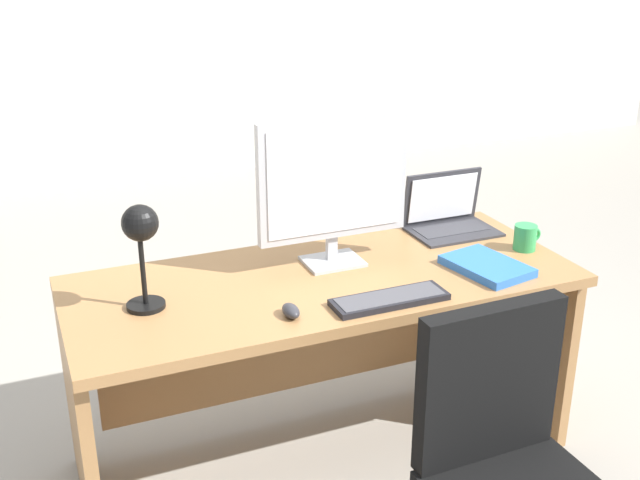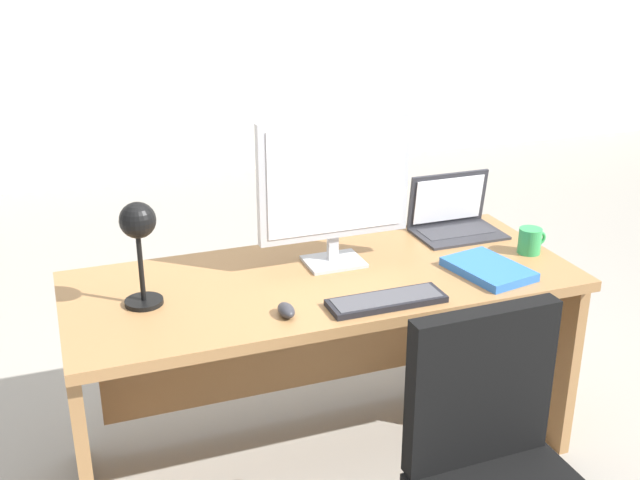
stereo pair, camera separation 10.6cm
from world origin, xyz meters
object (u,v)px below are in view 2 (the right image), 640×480
Objects in this scene: keyboard at (387,301)px; laptop at (452,214)px; desk at (319,324)px; desk_lamp at (139,233)px; book at (488,269)px; monitor at (334,183)px; coffee_mug at (530,241)px; mouse at (286,310)px.

laptop is at bearing 44.55° from keyboard.
keyboard is (0.11, -0.31, 0.22)m from desk.
book is at bearing -7.05° from desk_lamp.
monitor reaches higher than coffee_mug.
desk_lamp is at bearing -173.09° from desk.
desk is 0.71m from laptop.
keyboard is at bearing -163.10° from coffee_mug.
keyboard is 3.46× the size of coffee_mug.
coffee_mug is (0.66, 0.20, 0.04)m from keyboard.
monitor is 0.68m from desk_lamp.
laptop reaches higher than keyboard.
desk_lamp reaches higher than laptop.
desk is at bearing 53.42° from mouse.
desk is at bearing 172.09° from coffee_mug.
monitor is 1.70× the size of book.
mouse is (-0.28, -0.32, -0.28)m from monitor.
keyboard is (0.04, -0.35, -0.28)m from monitor.
coffee_mug is (0.77, -0.11, 0.25)m from desk.
monitor is 1.56× the size of desk_lamp.
desk_lamp is 3.18× the size of coffee_mug.
book reaches higher than desk.
desk_lamp reaches higher than book.
desk is at bearing 110.14° from keyboard.
coffee_mug is at bearing 9.88° from mouse.
desk_lamp reaches higher than mouse.
coffee_mug is at bearing -1.45° from desk_lamp.
desk is 15.83× the size of coffee_mug.
laptop is at bearing 116.75° from coffee_mug.
desk_lamp is (-0.71, 0.24, 0.23)m from keyboard.
mouse is 0.27× the size of book.
keyboard is at bearing -5.38° from mouse.
keyboard is at bearing -167.39° from book.
mouse is at bearing -126.58° from desk.
desk_lamp is 1.39m from coffee_mug.
monitor is 1.43× the size of keyboard.
desk_lamp reaches higher than desk.
monitor is at bearing 49.26° from mouse.
desk is at bearing 6.91° from desk_lamp.
mouse is at bearing 174.62° from keyboard.
mouse is at bearing -170.12° from coffee_mug.
monitor is at bearing -165.06° from laptop.
desk_lamp is (-0.39, 0.21, 0.23)m from mouse.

